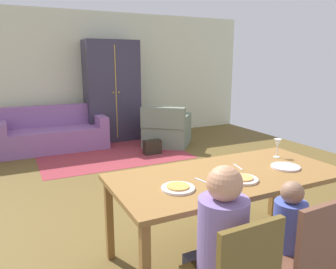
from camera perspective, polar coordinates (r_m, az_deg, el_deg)
The scene contains 19 objects.
ground_plane at distance 4.58m, azimuth -3.24°, elevation -8.98°, with size 7.46×6.36×0.02m, color brown.
back_wall at distance 7.35m, azimuth -13.40°, elevation 9.81°, with size 7.46×0.10×2.70m, color beige.
dining_table at distance 2.83m, azimuth 10.43°, elevation -7.99°, with size 1.97×0.93×0.76m.
plate_near_man at distance 2.44m, azimuth 1.76°, elevation -9.35°, with size 0.25×0.25×0.02m, color white.
pizza_near_man at distance 2.43m, azimuth 1.76°, elevation -9.02°, with size 0.17×0.17×0.01m, color gold.
plate_near_child at distance 2.67m, azimuth 12.79°, elevation -7.63°, with size 0.25×0.25×0.02m, color silver.
pizza_near_child at distance 2.67m, azimuth 12.81°, elevation -7.33°, with size 0.17×0.17×0.01m, color tan.
plate_near_woman at distance 3.08m, azimuth 19.78°, elevation -5.33°, with size 0.25×0.25×0.02m, color silver.
wine_glass at distance 3.35m, azimuth 18.54°, elevation -1.61°, with size 0.07×0.07×0.19m.
fork at distance 2.61m, azimuth 5.86°, elevation -8.01°, with size 0.02×0.15×0.01m, color silver.
knife at distance 2.99m, azimuth 12.10°, elevation -5.53°, with size 0.01×0.17×0.01m, color silver.
person_man at distance 2.16m, azimuth 8.72°, elevation -20.38°, with size 0.30×0.40×1.11m.
dining_chair_child at distance 2.38m, azimuth 22.75°, elevation -18.45°, with size 0.43×0.43×0.87m.
person_child at distance 2.50m, azimuth 19.52°, elevation -18.10°, with size 0.22×0.29×0.92m.
area_rug at distance 6.12m, azimuth -9.65°, elevation -3.37°, with size 2.60×1.80×0.01m, color #94313A.
couch at distance 6.70m, azimuth -19.29°, elevation 0.11°, with size 1.95×0.86×0.82m.
armchair at distance 6.60m, azimuth -0.25°, elevation 0.82°, with size 1.20×1.20×0.82m.
armoire at distance 7.09m, azimuth -9.73°, elevation 7.44°, with size 1.10×0.59×2.10m.
handbag at distance 6.03m, azimuth -2.76°, elevation -2.20°, with size 0.32×0.16×0.26m, color black.
Camera 1 is at (-1.64, -3.35, 1.69)m, focal length 34.97 mm.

